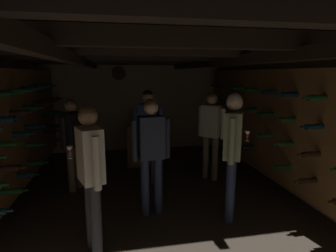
% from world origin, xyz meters
% --- Properties ---
extents(ground_plane, '(8.40, 8.40, 0.00)m').
position_xyz_m(ground_plane, '(0.00, 0.00, 0.00)').
color(ground_plane, '#473D33').
extents(room_shell, '(4.72, 6.52, 2.41)m').
position_xyz_m(room_shell, '(-0.00, 0.27, 1.43)').
color(room_shell, tan).
rests_on(room_shell, ground_plane).
extents(wine_crate_stack, '(0.52, 0.35, 0.90)m').
position_xyz_m(wine_crate_stack, '(-0.09, 1.92, 0.45)').
color(wine_crate_stack, brown).
rests_on(wine_crate_stack, ground_plane).
extents(display_bottle, '(0.08, 0.08, 0.35)m').
position_xyz_m(display_bottle, '(-0.17, 1.87, 1.04)').
color(display_bottle, '#194723').
rests_on(display_bottle, wine_crate_stack).
extents(person_host_center, '(0.54, 0.26, 1.65)m').
position_xyz_m(person_host_center, '(-0.10, -0.28, 1.00)').
color(person_host_center, '#232D4C').
rests_on(person_host_center, ground_plane).
extents(person_guest_near_left, '(0.41, 0.51, 1.66)m').
position_xyz_m(person_guest_near_left, '(-0.85, -0.97, 1.00)').
color(person_guest_near_left, '#2D2D33').
rests_on(person_guest_near_left, ground_plane).
extents(person_guest_rear_center, '(0.51, 0.33, 1.70)m').
position_xyz_m(person_guest_rear_center, '(0.00, 0.88, 1.03)').
color(person_guest_rear_center, '#4C473D').
rests_on(person_guest_rear_center, ground_plane).
extents(person_guest_far_right, '(0.44, 0.42, 1.65)m').
position_xyz_m(person_guest_far_right, '(1.17, 0.83, 1.00)').
color(person_guest_far_right, brown).
rests_on(person_guest_far_right, ground_plane).
extents(person_guest_far_left, '(0.34, 0.50, 1.57)m').
position_xyz_m(person_guest_far_left, '(-1.29, 0.82, 0.94)').
color(person_guest_far_left, brown).
rests_on(person_guest_far_left, ground_plane).
extents(person_guest_mid_right, '(0.35, 0.49, 1.74)m').
position_xyz_m(person_guest_mid_right, '(0.94, -0.60, 1.06)').
color(person_guest_mid_right, '#232D4C').
rests_on(person_guest_mid_right, ground_plane).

